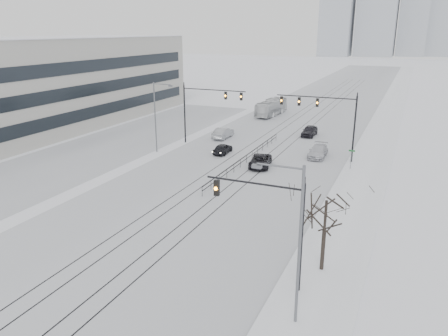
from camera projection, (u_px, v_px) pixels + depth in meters
ground at (69, 297)px, 25.96m from camera, size 500.00×500.00×0.00m
road at (305, 118)px, 78.41m from camera, size 22.00×260.00×0.02m
sidewalk_east at (385, 124)px, 73.26m from camera, size 5.00×260.00×0.16m
curb at (369, 123)px, 74.20m from camera, size 0.10×260.00×0.12m
parking_strip at (131, 138)px, 64.15m from camera, size 14.00×60.00×0.03m
tram_rails at (272, 144)px, 60.92m from camera, size 5.30×180.00×0.01m
office_building at (33, 84)px, 68.84m from camera, size 20.20×62.20×14.11m
skyline at (403, 2)px, 254.00m from camera, size 96.00×48.00×72.00m
traffic_mast_near at (275, 219)px, 25.72m from camera, size 6.10×0.37×7.00m
traffic_mast_ne at (326, 113)px, 51.71m from camera, size 9.60×0.37×8.00m
traffic_mast_nw at (204, 104)px, 58.98m from camera, size 9.10×0.37×8.00m
street_light_east at (294, 236)px, 22.18m from camera, size 2.73×0.25×9.00m
street_light_west at (157, 112)px, 55.24m from camera, size 2.73×0.25×9.00m
bare_tree at (326, 208)px, 27.46m from camera, size 4.40×4.40×6.10m
median_fence at (247, 159)px, 52.03m from camera, size 0.06×24.00×1.00m
street_sign at (351, 157)px, 48.97m from camera, size 0.70×0.06×2.40m
sedan_sb_inner at (223, 149)px, 55.93m from camera, size 1.67×3.92×1.32m
sedan_sb_outer at (223, 133)px, 63.84m from camera, size 1.67×4.72×1.55m
sedan_nb_front at (260, 161)px, 50.51m from camera, size 3.10×5.21×1.36m
sedan_nb_right at (318, 151)px, 54.42m from camera, size 2.22×5.05×1.44m
sedan_nb_far at (309, 131)px, 65.24m from camera, size 1.87×4.54×1.54m
box_truck at (271, 108)px, 80.81m from camera, size 3.05×10.61×2.92m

